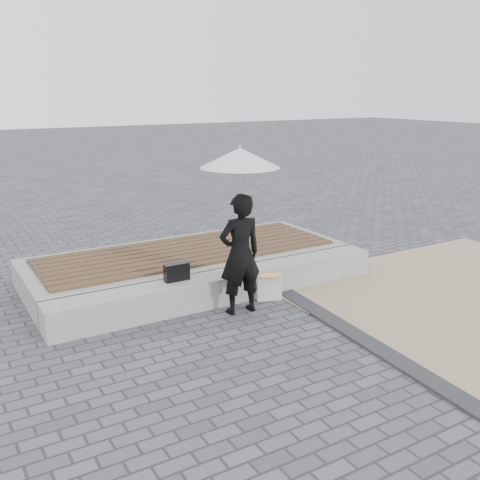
% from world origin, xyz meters
% --- Properties ---
extents(ground, '(80.00, 80.00, 0.00)m').
position_xyz_m(ground, '(0.00, 0.00, 0.00)').
color(ground, '#525258').
rests_on(ground, ground).
extents(edging_band, '(0.61, 5.20, 0.04)m').
position_xyz_m(edging_band, '(0.75, -0.50, 0.02)').
color(edging_band, '#2E2D30').
rests_on(edging_band, ground).
extents(seating_ledge, '(5.00, 0.45, 0.40)m').
position_xyz_m(seating_ledge, '(0.00, 1.60, 0.20)').
color(seating_ledge, '#9C9C98').
rests_on(seating_ledge, ground).
extents(timber_platform, '(5.00, 2.00, 0.40)m').
position_xyz_m(timber_platform, '(0.00, 2.80, 0.20)').
color(timber_platform, gray).
rests_on(timber_platform, ground).
extents(timber_decking, '(4.60, 1.60, 0.04)m').
position_xyz_m(timber_decking, '(0.00, 2.80, 0.42)').
color(timber_decking, brown).
rests_on(timber_decking, timber_platform).
extents(woman, '(0.61, 0.42, 1.61)m').
position_xyz_m(woman, '(-0.04, 1.12, 0.81)').
color(woman, black).
rests_on(woman, ground).
extents(parasol, '(1.01, 1.01, 1.29)m').
position_xyz_m(parasol, '(-0.04, 1.12, 2.06)').
color(parasol, '#BABABF').
rests_on(parasol, ground).
extents(handbag, '(0.34, 0.12, 0.24)m').
position_xyz_m(handbag, '(-0.71, 1.66, 0.52)').
color(handbag, black).
rests_on(handbag, seating_ledge).
extents(canvas_tote, '(0.38, 0.25, 0.37)m').
position_xyz_m(canvas_tote, '(0.53, 1.30, 0.19)').
color(canvas_tote, beige).
rests_on(canvas_tote, ground).
extents(magazine, '(0.36, 0.32, 0.01)m').
position_xyz_m(magazine, '(0.53, 1.25, 0.38)').
color(magazine, '#D84F3B').
rests_on(magazine, canvas_tote).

